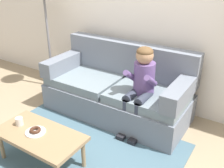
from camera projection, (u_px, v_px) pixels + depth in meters
name	position (u px, v px, depth m)	size (l,w,h in m)	color
ground	(85.00, 144.00, 3.13)	(10.00, 10.00, 0.00)	#9E896B
wall_back	(143.00, 9.00, 3.60)	(8.00, 0.10, 2.80)	silver
area_rug	(72.00, 156.00, 2.94)	(2.27, 1.87, 0.01)	#476675
couch	(118.00, 90.00, 3.65)	(2.00, 0.90, 0.97)	slate
coffee_table	(40.00, 137.00, 2.71)	(0.96, 0.49, 0.38)	#937551
person_child	(141.00, 82.00, 3.14)	(0.34, 0.58, 1.10)	#664C84
plate	(36.00, 132.00, 2.70)	(0.21, 0.21, 0.01)	white
donut	(35.00, 130.00, 2.69)	(0.12, 0.12, 0.04)	#422619
mug	(19.00, 121.00, 2.81)	(0.08, 0.08, 0.09)	silver
toy_controller	(47.00, 129.00, 3.38)	(0.23, 0.09, 0.05)	#339E56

